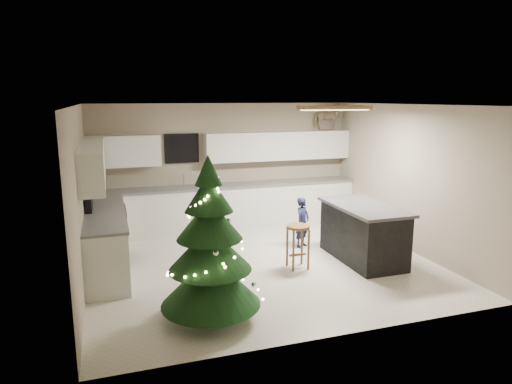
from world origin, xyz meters
TOP-DOWN VIEW (x-y plane):
  - ground_plane at (0.00, 0.00)m, footprint 5.50×5.50m
  - room_shell at (0.02, 0.00)m, footprint 5.52×5.02m
  - cabinetry at (-0.91, 1.65)m, footprint 5.50×3.20m
  - island at (1.68, -0.34)m, footprint 0.90×1.70m
  - bar_stool at (0.48, -0.35)m, footprint 0.37×0.37m
  - christmas_tree at (-1.23, -1.60)m, footprint 1.29×1.25m
  - toddler at (0.98, 0.60)m, footprint 0.41×0.38m
  - rocking_horse at (2.30, 2.33)m, footprint 0.67×0.43m

SIDE VIEW (x-z plane):
  - ground_plane at x=0.00m, z-range 0.00..0.00m
  - toddler at x=0.98m, z-range 0.00..0.93m
  - island at x=1.68m, z-range 0.00..0.95m
  - bar_stool at x=0.48m, z-range 0.18..0.89m
  - cabinetry at x=-0.91m, z-range -0.24..1.76m
  - christmas_tree at x=-1.23m, z-range -0.18..1.88m
  - room_shell at x=0.02m, z-range 0.44..3.05m
  - rocking_horse at x=2.30m, z-range 2.01..2.55m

